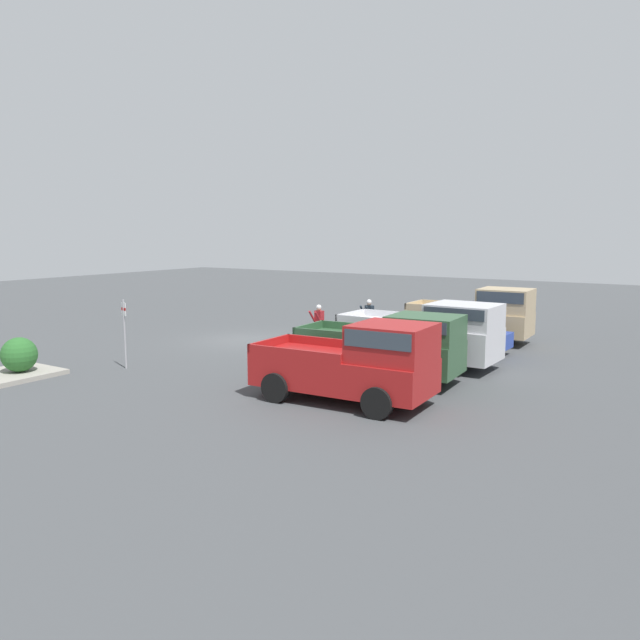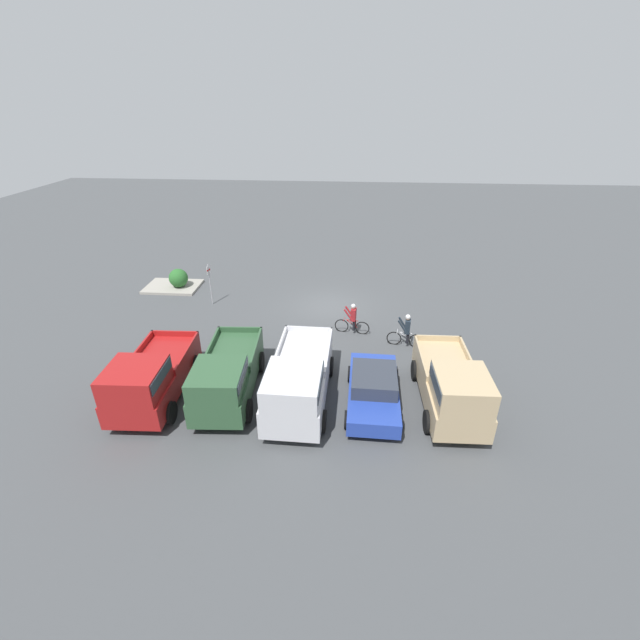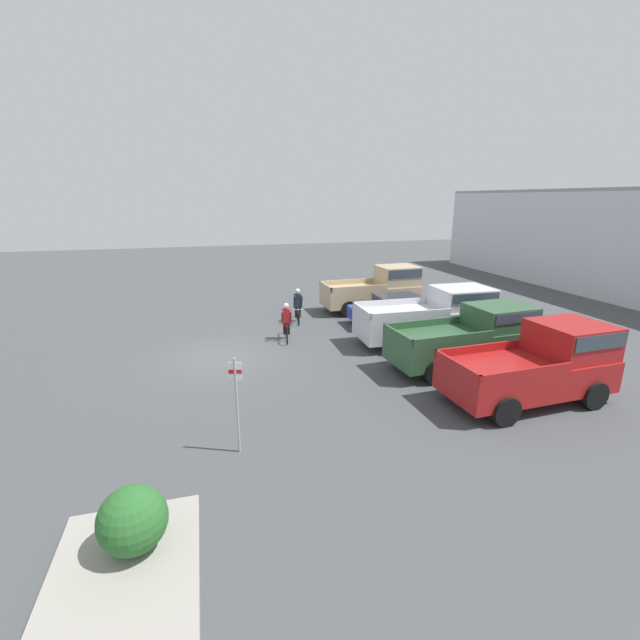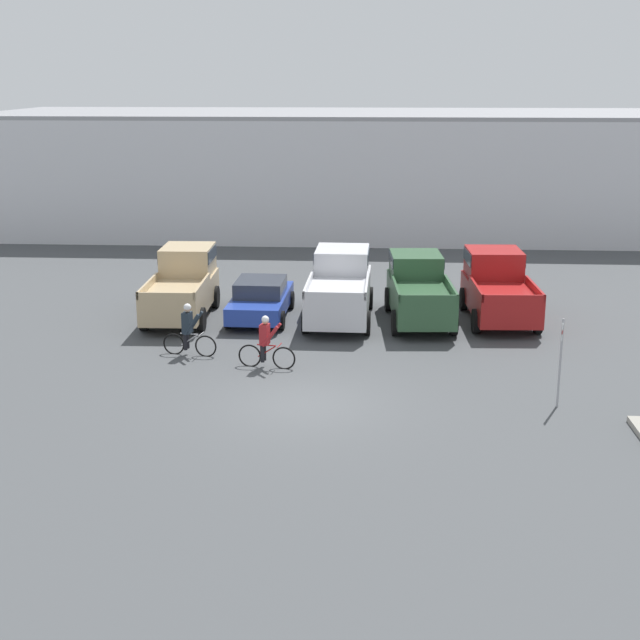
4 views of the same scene
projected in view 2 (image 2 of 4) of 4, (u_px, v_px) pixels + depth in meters
name	position (u px, v px, depth m)	size (l,w,h in m)	color
ground_plane	(329.00, 306.00, 24.09)	(80.00, 80.00, 0.00)	#424447
pickup_truck_0	(452.00, 386.00, 15.49)	(2.26, 5.17, 2.32)	tan
sedan_0	(373.00, 389.00, 16.15)	(2.11, 4.47, 1.41)	#233D9E
pickup_truck_1	(298.00, 380.00, 15.84)	(2.36, 5.63, 2.26)	silver
pickup_truck_2	(226.00, 376.00, 16.17)	(2.39, 5.26, 2.16)	#2D5133
pickup_truck_3	(150.00, 378.00, 15.97)	(2.44, 5.03, 2.27)	maroon
cyclist_0	(353.00, 319.00, 21.05)	(1.74, 0.52, 1.62)	black
cyclist_1	(406.00, 330.00, 19.92)	(1.73, 0.52, 1.67)	black
fire_lane_sign	(210.00, 281.00, 23.72)	(0.10, 0.30, 2.38)	#9E9EA3
curb_island	(173.00, 287.00, 26.42)	(3.22, 2.30, 0.15)	gray
shrub	(178.00, 278.00, 25.96)	(1.13, 1.13, 1.13)	#286028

